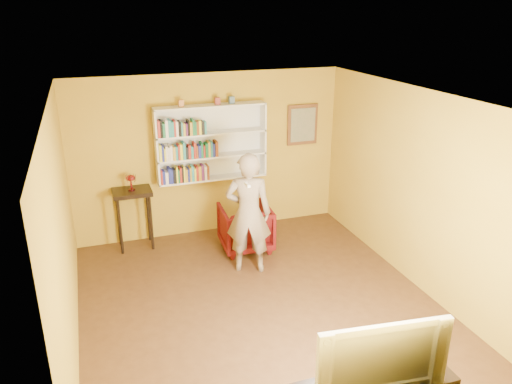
% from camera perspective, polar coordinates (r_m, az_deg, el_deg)
% --- Properties ---
extents(room_shell, '(5.30, 5.80, 2.88)m').
position_cam_1_polar(room_shell, '(6.20, 0.39, -4.95)').
color(room_shell, '#402714').
rests_on(room_shell, ground).
extents(bookshelf, '(1.80, 0.29, 1.23)m').
position_cam_1_polar(bookshelf, '(8.18, -5.23, 5.69)').
color(bookshelf, silver).
rests_on(bookshelf, room_shell).
extents(books_row_lower, '(0.78, 0.19, 0.27)m').
position_cam_1_polar(books_row_lower, '(8.12, -8.12, 2.04)').
color(books_row_lower, '#A22519').
rests_on(books_row_lower, bookshelf).
extents(books_row_middle, '(0.94, 0.19, 0.27)m').
position_cam_1_polar(books_row_middle, '(8.02, -7.82, 4.66)').
color(books_row_middle, yellow).
rests_on(books_row_middle, bookshelf).
extents(books_row_upper, '(0.76, 0.19, 0.27)m').
position_cam_1_polar(books_row_upper, '(7.91, -8.63, 7.23)').
color(books_row_upper, '#A22519').
rests_on(books_row_upper, bookshelf).
extents(ornament_left, '(0.08, 0.08, 0.11)m').
position_cam_1_polar(ornament_left, '(7.88, -8.57, 9.99)').
color(ornament_left, '#BF7436').
rests_on(ornament_left, bookshelf).
extents(ornament_centre, '(0.08, 0.08, 0.11)m').
position_cam_1_polar(ornament_centre, '(8.00, -4.44, 10.33)').
color(ornament_centre, maroon).
rests_on(ornament_centre, bookshelf).
extents(ornament_right, '(0.08, 0.08, 0.12)m').
position_cam_1_polar(ornament_right, '(8.06, -2.82, 10.47)').
color(ornament_right, '#466075').
rests_on(ornament_right, bookshelf).
extents(framed_painting, '(0.55, 0.05, 0.70)m').
position_cam_1_polar(framed_painting, '(8.71, 5.33, 7.67)').
color(framed_painting, '#583219').
rests_on(framed_painting, room_shell).
extents(console_table, '(0.60, 0.46, 0.98)m').
position_cam_1_polar(console_table, '(8.08, -13.91, -0.92)').
color(console_table, black).
rests_on(console_table, ground).
extents(ruby_lustre, '(0.16, 0.16, 0.25)m').
position_cam_1_polar(ruby_lustre, '(7.96, -14.12, 1.42)').
color(ruby_lustre, maroon).
rests_on(ruby_lustre, console_table).
extents(armchair, '(0.81, 0.84, 0.72)m').
position_cam_1_polar(armchair, '(7.97, -1.21, -4.07)').
color(armchair, '#430409').
rests_on(armchair, ground).
extents(person, '(0.77, 0.63, 1.80)m').
position_cam_1_polar(person, '(7.13, -0.88, -2.45)').
color(person, '#7B6A5A').
rests_on(person, ground).
extents(game_remote, '(0.04, 0.15, 0.04)m').
position_cam_1_polar(game_remote, '(6.52, -1.00, 0.84)').
color(game_remote, white).
rests_on(game_remote, person).
extents(television, '(1.20, 0.29, 0.69)m').
position_cam_1_polar(television, '(4.66, 13.70, -17.17)').
color(television, black).
rests_on(television, tv_cabinet).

